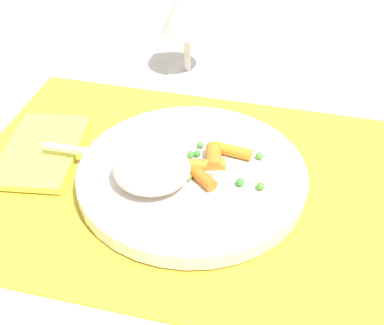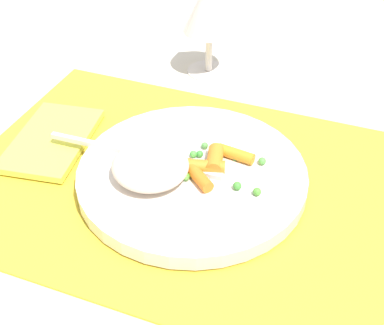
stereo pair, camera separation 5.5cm
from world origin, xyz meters
name	(u,v)px [view 1 (the left image)]	position (x,y,z in m)	size (l,w,h in m)	color
ground_plane	(192,186)	(0.00, 0.00, 0.00)	(2.40, 2.40, 0.00)	beige
placemat	(192,184)	(0.00, 0.00, 0.00)	(0.51, 0.36, 0.01)	gold
plate	(192,176)	(0.00, 0.00, 0.01)	(0.25, 0.25, 0.02)	silver
rice_mound	(152,169)	(-0.04, -0.03, 0.04)	(0.08, 0.08, 0.03)	beige
carrot_portion	(210,163)	(0.02, 0.01, 0.03)	(0.08, 0.08, 0.02)	orange
pea_scatter	(216,165)	(0.02, 0.01, 0.03)	(0.09, 0.07, 0.01)	#50AA42
fork	(150,162)	(-0.05, 0.00, 0.03)	(0.21, 0.02, 0.01)	silver
wine_glass	(187,6)	(-0.07, 0.25, 0.10)	(0.07, 0.07, 0.15)	silver
napkin	(42,150)	(-0.18, 0.01, 0.01)	(0.08, 0.14, 0.01)	#EAE54C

